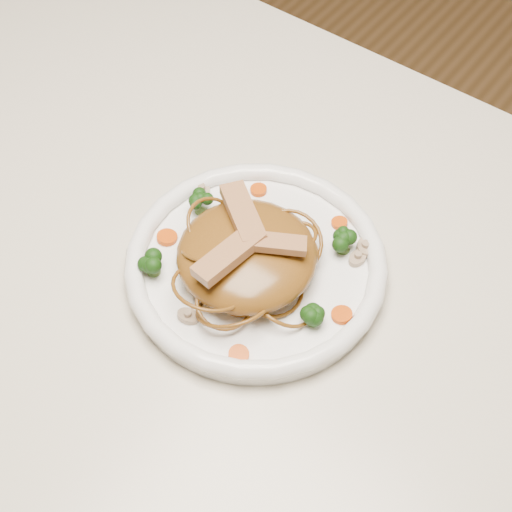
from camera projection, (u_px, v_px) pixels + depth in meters
The scene contains 19 objects.
table at pixel (238, 334), 0.86m from camera, with size 1.20×0.80×0.75m.
plate at pixel (256, 269), 0.79m from camera, with size 0.26×0.26×0.02m, color white.
noodle_mound at pixel (247, 255), 0.76m from camera, with size 0.14×0.14×0.05m, color brown.
chicken_a at pixel (274, 243), 0.73m from camera, with size 0.06×0.02×0.01m, color tan.
chicken_b at pixel (243, 213), 0.75m from camera, with size 0.08×0.02×0.01m, color tan.
chicken_c at pixel (229, 254), 0.72m from camera, with size 0.08×0.02×0.01m, color tan.
broccoli_0 at pixel (345, 240), 0.78m from camera, with size 0.03×0.03×0.03m, color #15430E, non-canonical shape.
broccoli_1 at pixel (200, 201), 0.81m from camera, with size 0.03×0.03×0.03m, color #15430E, non-canonical shape.
broccoli_2 at pixel (152, 263), 0.76m from camera, with size 0.03×0.03×0.03m, color #15430E, non-canonical shape.
broccoli_3 at pixel (313, 314), 0.73m from camera, with size 0.02×0.02×0.03m, color #15430E, non-canonical shape.
carrot_0 at pixel (339, 223), 0.81m from camera, with size 0.02×0.02×0.01m, color #CC4B07.
carrot_1 at pixel (167, 237), 0.80m from camera, with size 0.02×0.02×0.01m, color #CC4B07.
carrot_2 at pixel (342, 315), 0.74m from camera, with size 0.02×0.02×0.01m, color #CC4B07.
carrot_3 at pixel (259, 190), 0.84m from camera, with size 0.02×0.02×0.01m, color #CC4B07.
carrot_4 at pixel (239, 354), 0.71m from camera, with size 0.02×0.02×0.01m, color #CC4B07.
mushroom_0 at pixel (188, 316), 0.74m from camera, with size 0.02×0.02×0.01m, color tan.
mushroom_1 at pixel (357, 258), 0.78m from camera, with size 0.02×0.02×0.01m, color tan.
mushroom_2 at pixel (202, 190), 0.83m from camera, with size 0.02×0.02×0.01m, color tan.
mushroom_3 at pixel (365, 247), 0.79m from camera, with size 0.03×0.03×0.01m, color tan.
Camera 1 is at (0.28, -0.34, 1.40)m, focal length 53.72 mm.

